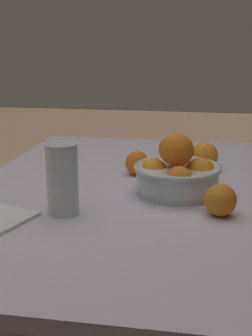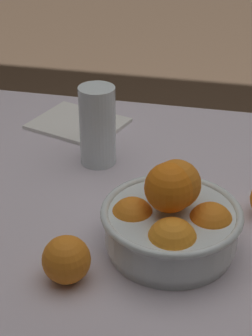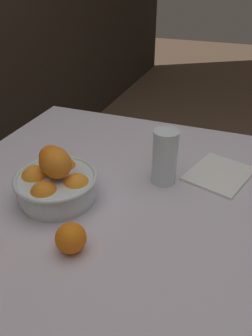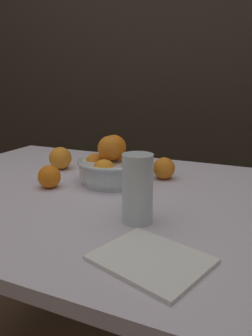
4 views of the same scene
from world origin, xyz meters
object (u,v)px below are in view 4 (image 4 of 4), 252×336
object	(u,v)px
orange_loose_near_bowl	(49,177)
orange_loose_front	(60,158)
juice_glass	(137,191)
orange_loose_aside	(164,168)
fruit_bowl	(112,166)

from	to	relation	value
orange_loose_near_bowl	orange_loose_front	bearing A→B (deg)	116.17
juice_glass	orange_loose_near_bowl	bearing A→B (deg)	160.68
orange_loose_aside	orange_loose_front	bearing A→B (deg)	-174.15
juice_glass	orange_loose_aside	world-z (taller)	juice_glass
fruit_bowl	juice_glass	xyz separation A→B (m)	(0.18, -0.24, 0.02)
orange_loose_near_bowl	orange_loose_front	world-z (taller)	orange_loose_front
orange_loose_front	orange_loose_near_bowl	bearing A→B (deg)	-63.83
fruit_bowl	juice_glass	distance (m)	0.30
orange_loose_front	fruit_bowl	bearing A→B (deg)	-14.91
fruit_bowl	orange_loose_near_bowl	size ratio (longest dim) A/B	3.18
fruit_bowl	orange_loose_near_bowl	world-z (taller)	fruit_bowl
juice_glass	fruit_bowl	bearing A→B (deg)	127.21
fruit_bowl	orange_loose_front	world-z (taller)	fruit_bowl
orange_loose_front	juice_glass	bearing A→B (deg)	-35.67
fruit_bowl	juice_glass	world-z (taller)	juice_glass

